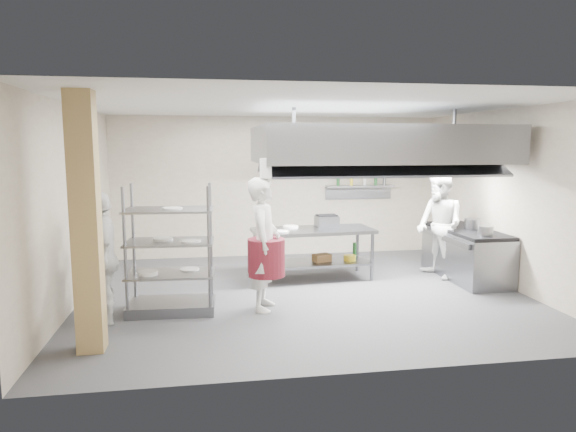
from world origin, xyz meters
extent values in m
plane|color=#303033|center=(0.00, 0.00, 0.00)|extent=(7.00, 7.00, 0.00)
plane|color=silver|center=(0.00, 0.00, 3.00)|extent=(7.00, 7.00, 0.00)
plane|color=#A29581|center=(0.00, 3.00, 1.50)|extent=(7.00, 0.00, 7.00)
plane|color=#A29581|center=(-3.50, 0.00, 1.50)|extent=(0.00, 6.00, 6.00)
plane|color=#A29581|center=(3.50, 0.00, 1.50)|extent=(0.00, 6.00, 6.00)
cube|color=tan|center=(-2.90, -1.90, 1.50)|extent=(0.30, 0.30, 3.00)
cube|color=gray|center=(1.30, 0.40, 2.40)|extent=(4.00, 2.50, 0.60)
cube|color=white|center=(0.40, 0.40, 2.08)|extent=(1.60, 0.12, 0.04)
cube|color=white|center=(2.20, 0.40, 2.08)|extent=(1.60, 0.12, 0.04)
cube|color=gray|center=(1.80, 2.84, 1.50)|extent=(1.50, 0.28, 0.04)
cube|color=gray|center=(0.33, 0.87, 0.88)|extent=(2.20, 1.04, 0.06)
cube|color=slate|center=(0.33, 0.87, 0.30)|extent=(2.02, 0.94, 0.04)
cube|color=gray|center=(3.08, 0.50, 0.42)|extent=(0.80, 2.00, 0.84)
cube|color=black|center=(3.08, 0.50, 0.87)|extent=(0.78, 1.96, 0.06)
imported|color=white|center=(-0.73, -0.70, 0.97)|extent=(0.62, 0.80, 1.94)
imported|color=silver|center=(2.60, 0.60, 0.95)|extent=(0.86, 1.03, 1.91)
imported|color=silver|center=(-2.94, -0.91, 0.89)|extent=(0.64, 1.11, 1.78)
cube|color=gray|center=(0.64, 1.09, 1.01)|extent=(0.42, 0.34, 0.20)
cube|color=brown|center=(0.49, 0.85, 0.39)|extent=(0.35, 0.29, 0.13)
cylinder|color=gray|center=(3.14, 0.43, 1.00)|extent=(0.28, 0.28, 0.19)
cylinder|color=silver|center=(-2.06, -0.60, 0.59)|extent=(0.28, 0.28, 0.05)
camera|label=1|loc=(-1.55, -7.96, 2.39)|focal=32.00mm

